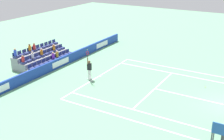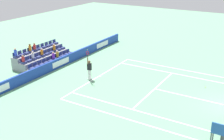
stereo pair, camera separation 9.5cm
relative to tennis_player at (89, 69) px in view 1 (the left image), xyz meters
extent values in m
cube|color=white|center=(-1.12, 0.32, -0.99)|extent=(10.97, 0.10, 0.01)
cube|color=white|center=(-1.12, 5.81, -0.99)|extent=(8.23, 0.10, 0.01)
cube|color=white|center=(-1.12, 9.01, -0.99)|extent=(0.10, 6.40, 0.01)
cube|color=white|center=(3.00, 6.27, -0.99)|extent=(0.10, 11.89, 0.01)
cube|color=white|center=(-5.23, 6.27, -0.99)|extent=(0.10, 11.89, 0.01)
cube|color=white|center=(4.37, 6.27, -0.99)|extent=(0.10, 11.89, 0.01)
cube|color=white|center=(-6.60, 6.27, -0.99)|extent=(0.10, 11.89, 0.01)
cube|color=white|center=(-1.12, 0.42, -0.99)|extent=(0.10, 0.20, 0.01)
cube|color=#193899|center=(-1.12, -4.35, -0.51)|extent=(22.93, 0.20, 0.97)
cube|color=white|center=(-8.76, -4.24, -0.51)|extent=(2.45, 0.01, 0.54)
cube|color=white|center=(-1.12, -4.24, -0.51)|extent=(2.45, 0.01, 0.54)
cylinder|color=white|center=(-0.13, 0.00, -0.54)|extent=(0.16, 0.16, 0.90)
cylinder|color=white|center=(0.11, 0.00, -0.54)|extent=(0.16, 0.16, 0.90)
cube|color=white|center=(-0.13, 0.00, -0.95)|extent=(0.12, 0.26, 0.08)
cube|color=white|center=(0.11, 0.00, -0.95)|extent=(0.12, 0.26, 0.08)
cube|color=black|center=(-0.01, 0.00, 0.21)|extent=(0.22, 0.36, 0.60)
sphere|color=brown|center=(-0.01, 0.00, 0.67)|extent=(0.24, 0.24, 0.24)
cylinder|color=brown|center=(0.21, 0.00, 0.82)|extent=(0.09, 0.09, 0.62)
cylinder|color=brown|center=(-0.23, 0.05, 0.23)|extent=(0.09, 0.09, 0.56)
cylinder|color=black|center=(0.21, 0.00, 1.27)|extent=(0.04, 0.04, 0.28)
torus|color=red|center=(0.21, 0.00, 1.55)|extent=(0.03, 0.31, 0.31)
sphere|color=#D1E533|center=(0.21, 0.00, 1.83)|extent=(0.07, 0.07, 0.07)
cylinder|color=#474C54|center=(5.27, 11.84, -0.14)|extent=(0.07, 0.07, 1.71)
cube|color=#23519E|center=(5.57, 12.14, 0.76)|extent=(0.70, 0.70, 0.08)
cube|color=#23519E|center=(5.89, 12.14, 1.07)|extent=(0.06, 0.70, 0.55)
cube|color=#474C54|center=(5.57, 11.82, 0.94)|extent=(0.56, 0.05, 0.04)
cube|color=gray|center=(-1.12, -5.42, -0.78)|extent=(6.20, 0.95, 0.42)
cube|color=navy|center=(-3.91, -5.42, -0.47)|extent=(0.48, 0.44, 0.20)
cube|color=navy|center=(-3.91, -5.62, -0.22)|extent=(0.48, 0.04, 0.30)
cube|color=navy|center=(-3.29, -5.42, -0.47)|extent=(0.48, 0.44, 0.20)
cube|color=navy|center=(-3.29, -5.62, -0.22)|extent=(0.48, 0.04, 0.30)
cube|color=navy|center=(-2.67, -5.42, -0.47)|extent=(0.48, 0.44, 0.20)
cube|color=navy|center=(-2.67, -5.62, -0.22)|extent=(0.48, 0.04, 0.30)
cube|color=navy|center=(-2.05, -5.42, -0.47)|extent=(0.48, 0.44, 0.20)
cube|color=navy|center=(-2.05, -5.62, -0.22)|extent=(0.48, 0.04, 0.30)
cube|color=navy|center=(-1.43, -5.42, -0.47)|extent=(0.48, 0.44, 0.20)
cube|color=navy|center=(-1.43, -5.62, -0.22)|extent=(0.48, 0.04, 0.30)
cube|color=navy|center=(-0.81, -5.42, -0.47)|extent=(0.48, 0.44, 0.20)
cube|color=navy|center=(-0.81, -5.62, -0.22)|extent=(0.48, 0.04, 0.30)
cube|color=navy|center=(-0.19, -5.42, -0.47)|extent=(0.48, 0.44, 0.20)
cube|color=navy|center=(-0.19, -5.62, -0.22)|extent=(0.48, 0.04, 0.30)
cube|color=navy|center=(0.43, -5.42, -0.47)|extent=(0.48, 0.44, 0.20)
cube|color=navy|center=(0.43, -5.62, -0.22)|extent=(0.48, 0.04, 0.30)
cube|color=navy|center=(1.05, -5.42, -0.47)|extent=(0.48, 0.44, 0.20)
cube|color=navy|center=(1.05, -5.62, -0.22)|extent=(0.48, 0.04, 0.30)
cube|color=navy|center=(1.67, -5.42, -0.47)|extent=(0.48, 0.44, 0.20)
cube|color=navy|center=(1.67, -5.62, -0.22)|extent=(0.48, 0.04, 0.30)
cube|color=gray|center=(-1.12, -6.37, -0.57)|extent=(6.20, 0.95, 0.84)
cube|color=navy|center=(-3.91, -6.37, -0.05)|extent=(0.48, 0.44, 0.20)
cube|color=navy|center=(-3.91, -6.57, 0.20)|extent=(0.48, 0.04, 0.30)
cube|color=navy|center=(-3.29, -6.37, -0.05)|extent=(0.48, 0.44, 0.20)
cube|color=navy|center=(-3.29, -6.57, 0.20)|extent=(0.48, 0.04, 0.30)
cube|color=navy|center=(-2.67, -6.37, -0.05)|extent=(0.48, 0.44, 0.20)
cube|color=navy|center=(-2.67, -6.57, 0.20)|extent=(0.48, 0.04, 0.30)
cube|color=navy|center=(-2.05, -6.37, -0.05)|extent=(0.48, 0.44, 0.20)
cube|color=navy|center=(-2.05, -6.57, 0.20)|extent=(0.48, 0.04, 0.30)
cube|color=navy|center=(-1.43, -6.37, -0.05)|extent=(0.48, 0.44, 0.20)
cube|color=navy|center=(-1.43, -6.57, 0.20)|extent=(0.48, 0.04, 0.30)
cube|color=navy|center=(-0.81, -6.37, -0.05)|extent=(0.48, 0.44, 0.20)
cube|color=navy|center=(-0.81, -6.57, 0.20)|extent=(0.48, 0.04, 0.30)
cube|color=navy|center=(-0.19, -6.37, -0.05)|extent=(0.48, 0.44, 0.20)
cube|color=navy|center=(-0.19, -6.57, 0.20)|extent=(0.48, 0.04, 0.30)
cube|color=navy|center=(0.43, -6.37, -0.05)|extent=(0.48, 0.44, 0.20)
cube|color=navy|center=(0.43, -6.57, 0.20)|extent=(0.48, 0.04, 0.30)
cube|color=navy|center=(1.05, -6.37, -0.05)|extent=(0.48, 0.44, 0.20)
cube|color=navy|center=(1.05, -6.57, 0.20)|extent=(0.48, 0.04, 0.30)
cube|color=navy|center=(1.67, -6.37, -0.05)|extent=(0.48, 0.44, 0.20)
cube|color=navy|center=(1.67, -6.57, 0.20)|extent=(0.48, 0.04, 0.30)
cube|color=gray|center=(-1.12, -7.32, -0.36)|extent=(6.20, 0.95, 1.26)
cube|color=navy|center=(-3.91, -7.32, 0.37)|extent=(0.48, 0.44, 0.20)
cube|color=navy|center=(-3.91, -7.52, 0.62)|extent=(0.48, 0.04, 0.30)
cube|color=navy|center=(-3.29, -7.32, 0.37)|extent=(0.48, 0.44, 0.20)
cube|color=navy|center=(-3.29, -7.52, 0.62)|extent=(0.48, 0.04, 0.30)
cube|color=navy|center=(-2.67, -7.32, 0.37)|extent=(0.48, 0.44, 0.20)
cube|color=navy|center=(-2.67, -7.52, 0.62)|extent=(0.48, 0.04, 0.30)
cube|color=navy|center=(-2.05, -7.32, 0.37)|extent=(0.48, 0.44, 0.20)
cube|color=navy|center=(-2.05, -7.52, 0.62)|extent=(0.48, 0.04, 0.30)
cube|color=navy|center=(-1.43, -7.32, 0.37)|extent=(0.48, 0.44, 0.20)
cube|color=navy|center=(-1.43, -7.52, 0.62)|extent=(0.48, 0.04, 0.30)
cube|color=navy|center=(-0.81, -7.32, 0.37)|extent=(0.48, 0.44, 0.20)
cube|color=navy|center=(-0.81, -7.52, 0.62)|extent=(0.48, 0.04, 0.30)
cube|color=navy|center=(-0.19, -7.32, 0.37)|extent=(0.48, 0.44, 0.20)
cube|color=navy|center=(-0.19, -7.52, 0.62)|extent=(0.48, 0.04, 0.30)
cube|color=navy|center=(0.43, -7.32, 0.37)|extent=(0.48, 0.44, 0.20)
cube|color=navy|center=(0.43, -7.52, 0.62)|extent=(0.48, 0.04, 0.30)
cube|color=navy|center=(1.05, -7.32, 0.37)|extent=(0.48, 0.44, 0.20)
cube|color=navy|center=(1.05, -7.52, 0.62)|extent=(0.48, 0.04, 0.30)
cube|color=navy|center=(1.67, -7.32, 0.37)|extent=(0.48, 0.44, 0.20)
cube|color=navy|center=(1.67, -7.52, 0.62)|extent=(0.48, 0.04, 0.30)
cylinder|color=orange|center=(-2.67, -6.42, 0.27)|extent=(0.28, 0.28, 0.45)
sphere|color=#D3A884|center=(-2.67, -6.42, 0.60)|extent=(0.20, 0.20, 0.20)
cylinder|color=white|center=(0.43, -6.42, 0.28)|extent=(0.28, 0.28, 0.46)
sphere|color=beige|center=(0.43, -6.42, 0.61)|extent=(0.20, 0.20, 0.20)
cylinder|color=red|center=(1.67, -6.42, 0.27)|extent=(0.28, 0.28, 0.45)
sphere|color=#9E7251|center=(1.67, -6.42, 0.60)|extent=(0.20, 0.20, 0.20)
cylinder|color=orange|center=(-0.81, -6.42, 0.28)|extent=(0.28, 0.28, 0.47)
sphere|color=beige|center=(-0.81, -6.42, 0.61)|extent=(0.20, 0.20, 0.20)
cylinder|color=orange|center=(-0.19, -7.37, 0.73)|extent=(0.28, 0.28, 0.52)
sphere|color=brown|center=(-0.19, -7.37, 1.09)|extent=(0.20, 0.20, 0.20)
cylinder|color=yellow|center=(-2.05, -5.47, -0.13)|extent=(0.28, 0.28, 0.49)
sphere|color=beige|center=(-2.05, -5.47, 0.22)|extent=(0.20, 0.20, 0.20)
cylinder|color=blue|center=(1.67, -7.37, 0.74)|extent=(0.28, 0.28, 0.55)
sphere|color=#D3A884|center=(1.67, -7.37, 1.11)|extent=(0.20, 0.20, 0.20)
cylinder|color=purple|center=(-1.43, -5.47, -0.13)|extent=(0.28, 0.28, 0.49)
sphere|color=#D3A884|center=(-1.43, -5.47, 0.22)|extent=(0.20, 0.20, 0.20)
cylinder|color=red|center=(-0.81, -7.37, 0.70)|extent=(0.28, 0.28, 0.46)
sphere|color=#9E7251|center=(-0.81, -7.37, 1.03)|extent=(0.20, 0.20, 0.20)
sphere|color=#D1E533|center=(-3.52, 9.37, -0.96)|extent=(0.07, 0.07, 0.07)
camera|label=1|loc=(19.47, 13.88, 9.06)|focal=46.31mm
camera|label=2|loc=(19.43, 13.96, 9.06)|focal=46.31mm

